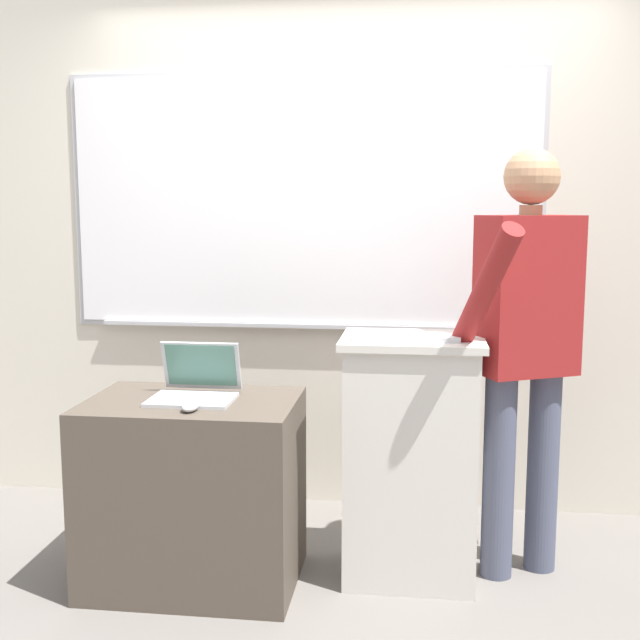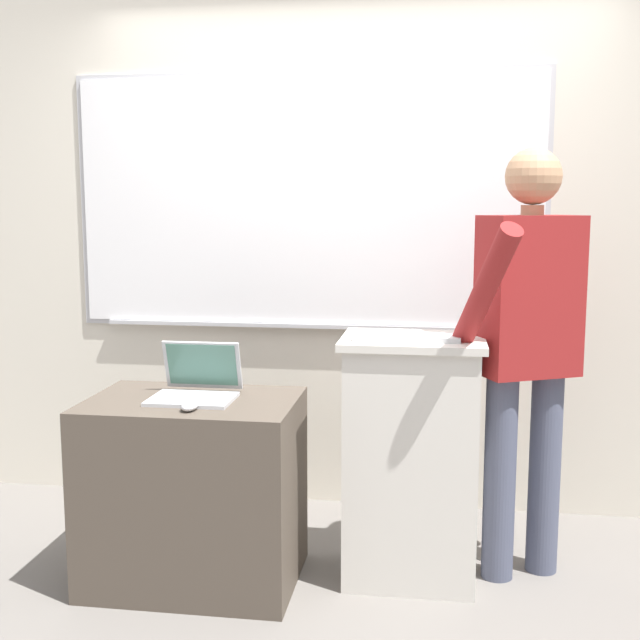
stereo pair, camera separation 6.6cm
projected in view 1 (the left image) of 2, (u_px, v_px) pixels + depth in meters
ground_plane at (312, 636)px, 2.86m from camera, size 30.00×30.00×0.00m
back_wall at (347, 222)px, 4.01m from camera, size 6.40×0.17×2.88m
lectern_podium at (411, 458)px, 3.27m from camera, size 0.57×0.43×1.01m
side_desk at (194, 491)px, 3.24m from camera, size 0.84×0.58×0.76m
person_presenter at (526, 335)px, 3.22m from camera, size 0.56×0.68×1.75m
laptop at (196, 384)px, 3.22m from camera, size 0.33×0.31×0.22m
wireless_keyboard at (407, 337)px, 3.15m from camera, size 0.41×0.15×0.02m
computer_mouse_by_laptop at (190, 407)px, 3.01m from camera, size 0.06×0.10×0.03m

